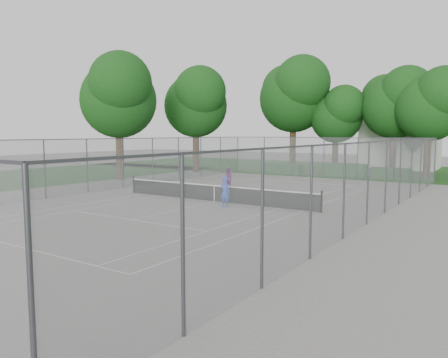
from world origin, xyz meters
The scene contains 18 objects.
ground centered at (0.00, 0.00, 0.00)m, with size 120.00×120.00×0.00m, color slate.
grass_far centered at (0.00, 26.00, 0.00)m, with size 60.00×20.00×0.00m, color #174212.
grass_left centered at (-22.00, 0.00, 0.00)m, with size 16.00×40.00×0.00m, color #174212.
court_markings centered at (0.00, 0.00, 0.01)m, with size 11.03×23.83×0.01m.
tennis_net centered at (0.00, 0.00, 0.51)m, with size 12.87×0.10×1.10m.
perimeter_fence centered at (0.00, 0.00, 1.81)m, with size 18.08×34.08×3.52m.
tree_far_left centered at (-5.61, 22.76, 8.11)m, with size 8.21×7.49×11.80m.
tree_far_midleft centered at (-1.15, 23.38, 5.92)m, with size 6.00×5.48×8.63m.
tree_far_midright centered at (4.49, 23.40, 6.88)m, with size 6.96×6.36×10.01m.
tree_far_right centered at (7.83, 21.41, 6.50)m, with size 6.58×6.01×9.46m.
tree_side_back centered at (-12.49, 14.73, 7.09)m, with size 7.17×6.55×10.31m.
tree_side_front centered at (-13.40, 5.40, 7.11)m, with size 7.20×6.58×10.35m.
hedge_left centered at (-4.55, 18.27, 0.45)m, with size 3.59×1.08×0.90m, color #164617.
hedge_mid centered at (1.55, 18.30, 0.59)m, with size 3.74×1.07×1.17m, color #164617.
hedge_right centered at (5.54, 17.71, 0.49)m, with size 3.28×1.20×0.98m, color #164617.
house centered at (3.58, 30.63, 3.81)m, with size 7.60×5.89×9.46m.
girl_player centered at (1.54, -1.20, 0.80)m, with size 0.58×0.38×1.60m, color #324ABE.
woman_player centered at (-2.64, 5.51, 0.72)m, with size 0.70×0.55×1.45m, color #7D2A80.
Camera 1 is at (14.08, -20.14, 3.87)m, focal length 35.00 mm.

